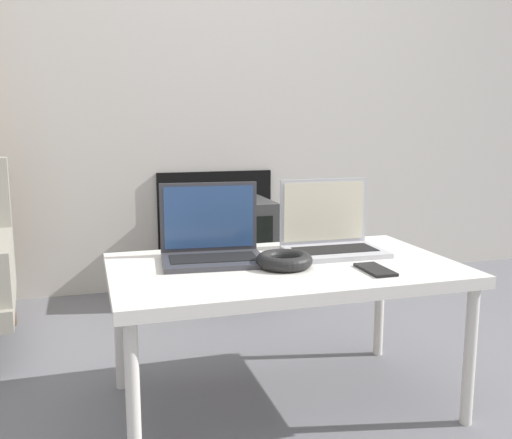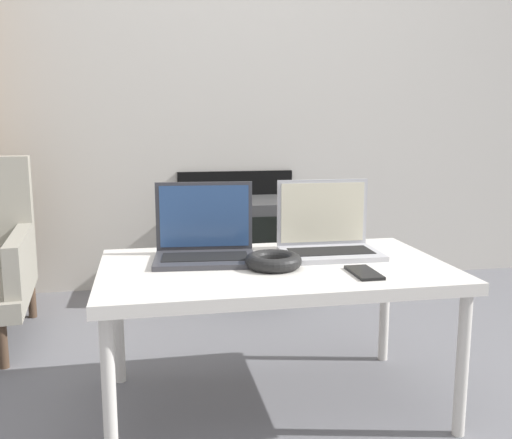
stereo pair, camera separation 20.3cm
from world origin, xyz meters
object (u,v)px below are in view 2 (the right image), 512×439
at_px(laptop_right, 327,237).
at_px(phone, 364,273).
at_px(laptop_left, 205,242).
at_px(headphones, 273,261).
at_px(tv, 242,248).

distance_m(laptop_right, phone, 0.28).
distance_m(laptop_left, phone, 0.51).
xyz_separation_m(laptop_left, phone, (0.43, -0.27, -0.05)).
bearing_deg(phone, headphones, 153.07).
xyz_separation_m(headphones, tv, (0.11, 1.22, -0.24)).
height_order(laptop_right, headphones, laptop_right).
bearing_deg(laptop_right, headphones, -144.03).
height_order(laptop_right, tv, laptop_right).
distance_m(headphones, phone, 0.27).
bearing_deg(tv, laptop_left, -105.73).
bearing_deg(tv, phone, -84.49).
bearing_deg(phone, tv, 95.51).
xyz_separation_m(laptop_left, tv, (0.30, 1.07, -0.27)).
relative_size(phone, tv, 0.30).
distance_m(laptop_left, headphones, 0.25).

